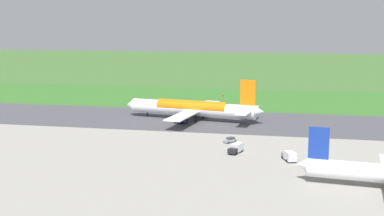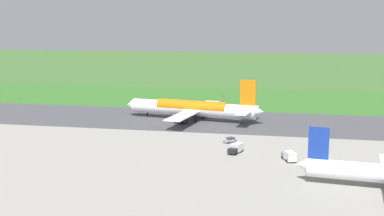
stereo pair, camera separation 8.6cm
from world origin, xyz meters
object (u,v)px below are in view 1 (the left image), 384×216
(service_truck_fuel, at_px, (289,156))
(no_stopping_sign, at_px, (223,98))
(service_car_followme, at_px, (230,140))
(airliner_main, at_px, (193,108))
(service_truck_baggage, at_px, (236,148))
(traffic_cone_orange, at_px, (210,99))

(service_truck_fuel, xyz_separation_m, no_stopping_sign, (30.08, -93.68, 0.28))
(service_car_followme, bearing_deg, airliner_main, -60.85)
(service_car_followme, height_order, service_truck_fuel, service_truck_fuel)
(airliner_main, xyz_separation_m, no_stopping_sign, (-5.18, -44.99, -2.67))
(service_truck_fuel, bearing_deg, service_car_followme, -43.97)
(service_truck_baggage, distance_m, traffic_cone_orange, 94.44)
(service_car_followme, height_order, no_stopping_sign, no_stopping_sign)
(service_truck_baggage, height_order, service_car_followme, service_truck_baggage)
(airliner_main, distance_m, no_stopping_sign, 45.37)
(service_truck_baggage, bearing_deg, no_stopping_sign, -80.00)
(no_stopping_sign, height_order, traffic_cone_orange, no_stopping_sign)
(airliner_main, distance_m, service_truck_fuel, 60.18)
(no_stopping_sign, bearing_deg, service_car_followme, 99.28)
(service_truck_fuel, relative_size, traffic_cone_orange, 11.31)
(airliner_main, bearing_deg, no_stopping_sign, -96.57)
(no_stopping_sign, xyz_separation_m, traffic_cone_orange, (6.70, -3.35, -1.41))
(no_stopping_sign, bearing_deg, service_truck_fuel, 107.80)
(traffic_cone_orange, bearing_deg, airliner_main, 91.80)
(service_car_followme, distance_m, no_stopping_sign, 77.79)
(airliner_main, bearing_deg, service_car_followme, 119.15)
(service_truck_fuel, bearing_deg, service_truck_baggage, -19.98)
(service_car_followme, relative_size, traffic_cone_orange, 7.97)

